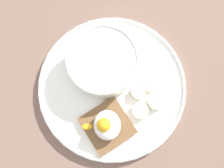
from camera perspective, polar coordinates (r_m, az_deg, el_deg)
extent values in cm
cube|color=#73594D|center=(53.75, 0.00, -0.91)|extent=(120.00, 120.00, 2.00)
cylinder|color=white|center=(52.28, 0.00, -0.59)|extent=(30.79, 30.79, 1.00)
torus|color=white|center=(51.50, 0.00, -0.40)|extent=(30.59, 30.59, 0.60)
cylinder|color=white|center=(50.46, -2.17, 4.90)|extent=(14.11, 14.11, 5.05)
torus|color=white|center=(48.06, -2.28, 5.79)|extent=(14.31, 14.31, 0.60)
cylinder|color=beige|center=(50.90, -2.15, 4.75)|extent=(12.71, 12.71, 3.73)
ellipsoid|color=beige|center=(49.31, -2.22, 5.31)|extent=(12.08, 12.08, 1.20)
ellipsoid|color=#A67F5A|center=(48.90, -4.83, 4.76)|extent=(1.29, 1.89, 0.77)
ellipsoid|color=tan|center=(48.04, -2.53, 1.72)|extent=(2.03, 2.21, 0.80)
ellipsoid|color=#986450|center=(48.64, -2.70, 3.84)|extent=(1.51, 1.65, 0.59)
ellipsoid|color=#946843|center=(49.95, -2.17, 8.79)|extent=(2.17, 2.16, 0.80)
ellipsoid|color=#A68257|center=(48.03, -2.78, 1.14)|extent=(1.63, 1.63, 0.60)
ellipsoid|color=tan|center=(49.44, -1.60, 6.97)|extent=(1.72, 1.58, 0.62)
cube|color=brown|center=(49.85, -1.06, -9.48)|extent=(11.68, 11.68, 0.30)
cube|color=#9A6C44|center=(50.25, -1.05, -9.50)|extent=(11.45, 11.45, 1.00)
ellipsoid|color=white|center=(48.22, -1.10, -9.38)|extent=(5.78, 5.21, 3.05)
sphere|color=#F1A51C|center=(47.36, -1.84, -9.36)|extent=(2.86, 2.86, 2.86)
ellipsoid|color=#F1A51C|center=(49.77, -5.68, -9.68)|extent=(1.33, 2.20, 0.36)
cylinder|color=#F4E6C6|center=(50.51, 6.49, -5.98)|extent=(4.83, 4.86, 1.89)
cylinder|color=#BEB39A|center=(49.88, 6.57, -5.90)|extent=(0.86, 0.86, 0.23)
cylinder|color=#F7ECC7|center=(51.13, 5.90, -1.88)|extent=(3.75, 3.83, 1.55)
cylinder|color=#C0B89B|center=(50.58, 5.96, -1.76)|extent=(0.67, 0.68, 0.20)
cylinder|color=beige|center=(51.33, 9.87, -4.13)|extent=(3.59, 3.54, 1.32)
cylinder|color=tan|center=(50.76, 9.98, -4.03)|extent=(0.64, 0.64, 0.15)
cylinder|color=beige|center=(51.81, 8.51, -0.16)|extent=(3.17, 3.13, 1.27)
cylinder|color=#B8B091|center=(51.26, 8.60, -0.02)|extent=(0.57, 0.56, 0.14)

